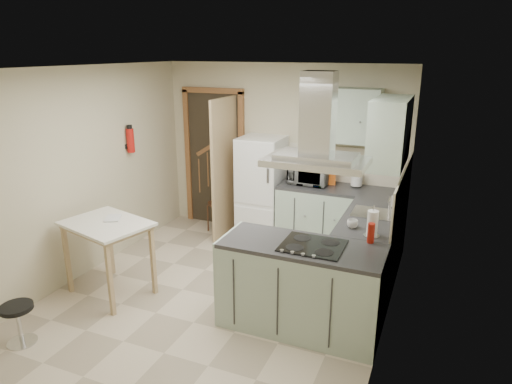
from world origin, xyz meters
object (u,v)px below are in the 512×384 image
at_px(peninsula, 301,287).
at_px(bentwood_chair, 220,203).
at_px(stool, 19,324).
at_px(drop_leaf_table, 110,258).
at_px(microwave, 309,173).
at_px(extractor_hood, 316,161).
at_px(fridge, 262,189).

bearing_deg(peninsula, bentwood_chair, 133.50).
bearing_deg(stool, bentwood_chair, 82.82).
bearing_deg(drop_leaf_table, microwave, 67.45).
distance_m(extractor_hood, drop_leaf_table, 2.63).
distance_m(extractor_hood, stool, 3.16).
height_order(extractor_hood, bentwood_chair, extractor_hood).
bearing_deg(microwave, peninsula, -73.49).
height_order(stool, microwave, microwave).
xyz_separation_m(fridge, peninsula, (1.22, -1.98, -0.30)).
xyz_separation_m(drop_leaf_table, stool, (-0.17, -1.10, -0.23)).
bearing_deg(microwave, bentwood_chair, 179.67).
height_order(drop_leaf_table, bentwood_chair, drop_leaf_table).
distance_m(fridge, stool, 3.49).
distance_m(fridge, bentwood_chair, 0.80).
distance_m(extractor_hood, bentwood_chair, 3.18).
bearing_deg(fridge, stool, -109.28).
xyz_separation_m(extractor_hood, bentwood_chair, (-2.05, 2.05, -1.30)).
bearing_deg(peninsula, fridge, 121.74).
distance_m(extractor_hood, microwave, 2.20).
xyz_separation_m(extractor_hood, stool, (-2.46, -1.28, -1.52)).
bearing_deg(drop_leaf_table, bentwood_chair, 98.50).
bearing_deg(stool, extractor_hood, 27.39).
relative_size(peninsula, extractor_hood, 1.72).
height_order(fridge, stool, fridge).
distance_m(fridge, peninsula, 2.35).
height_order(peninsula, extractor_hood, extractor_hood).
relative_size(fridge, drop_leaf_table, 1.64).
distance_m(peninsula, extractor_hood, 1.27).
xyz_separation_m(fridge, drop_leaf_table, (-0.96, -2.16, -0.32)).
bearing_deg(stool, drop_leaf_table, 80.97).
relative_size(extractor_hood, bentwood_chair, 1.08).
xyz_separation_m(drop_leaf_table, microwave, (1.66, 2.18, 0.62)).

